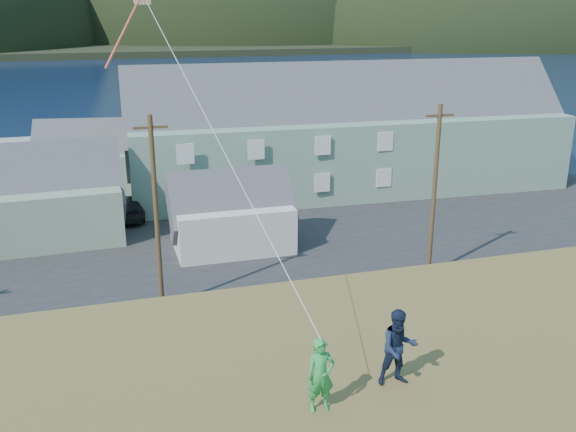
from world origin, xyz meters
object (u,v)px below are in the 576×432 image
object	(u,v)px
shed_palegreen_far	(101,157)
kite_flyer_green	(321,375)
shed_palegreen_near	(38,198)
kite_flyer_navy	(399,348)
shed_white	(231,213)
lodge	(348,132)
wharf	(87,150)

from	to	relation	value
shed_palegreen_far	kite_flyer_green	bearing A→B (deg)	-76.42
shed_palegreen_near	kite_flyer_navy	world-z (taller)	kite_flyer_navy
shed_palegreen_far	shed_white	bearing A→B (deg)	-57.04
lodge	kite_flyer_green	xyz separation A→B (m)	(-15.97, -38.50, 3.13)
wharf	shed_palegreen_far	distance (m)	14.60
shed_palegreen_near	shed_white	distance (m)	12.59
lodge	kite_flyer_green	size ratio (longest dim) A/B	24.28
shed_palegreen_far	kite_flyer_navy	xyz separation A→B (m)	(5.36, -43.67, 5.30)
lodge	kite_flyer_navy	world-z (taller)	lodge
shed_white	kite_flyer_green	xyz separation A→B (m)	(-3.84, -27.43, 5.61)
wharf	kite_flyer_navy	bearing A→B (deg)	-83.39
lodge	shed_palegreen_near	size ratio (longest dim) A/B	3.35
wharf	shed_palegreen_far	world-z (taller)	shed_palegreen_far
lodge	shed_palegreen_far	xyz separation A→B (m)	(-19.53, 5.56, -2.10)
lodge	shed_palegreen_far	distance (m)	20.42
lodge	shed_white	distance (m)	16.61
shed_white	shed_palegreen_far	xyz separation A→B (m)	(-7.41, 16.64, 0.38)
shed_palegreen_near	shed_palegreen_far	world-z (taller)	shed_palegreen_near
kite_flyer_navy	shed_white	bearing A→B (deg)	91.59
lodge	kite_flyer_green	distance (m)	41.80
shed_palegreen_far	kite_flyer_green	xyz separation A→B (m)	(3.56, -44.07, 5.23)
shed_palegreen_near	kite_flyer_green	distance (m)	33.75
lodge	shed_palegreen_far	bearing A→B (deg)	166.32
shed_palegreen_near	shed_palegreen_far	size ratio (longest dim) A/B	0.95
shed_white	kite_flyer_navy	xyz separation A→B (m)	(-2.04, -27.03, 5.68)
kite_flyer_green	kite_flyer_navy	distance (m)	1.85
lodge	kite_flyer_green	world-z (taller)	lodge
shed_palegreen_near	shed_white	bearing A→B (deg)	-25.85
shed_palegreen_near	kite_flyer_green	xyz separation A→B (m)	(7.68, -32.47, 5.07)
wharf	kite_flyer_navy	xyz separation A→B (m)	(6.73, -58.03, 7.56)
lodge	shed_white	size ratio (longest dim) A/B	4.74
wharf	shed_white	bearing A→B (deg)	-74.20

